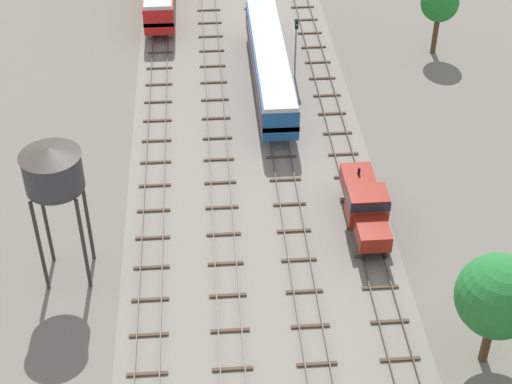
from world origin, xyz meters
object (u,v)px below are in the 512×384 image
shunter_loco_centre_nearest (365,204)px  water_tower (53,171)px  diesel_railcar_centre_left_near (270,63)px  signal_post_nearest (296,41)px

shunter_loco_centre_nearest → water_tower: water_tower is taller
diesel_railcar_centre_left_near → water_tower: water_tower is taller
water_tower → signal_post_nearest: (17.56, 24.48, -4.67)m
shunter_loco_centre_nearest → water_tower: bearing=-170.8°
water_tower → shunter_loco_centre_nearest: bearing=9.2°
shunter_loco_centre_nearest → water_tower: 21.25m
water_tower → signal_post_nearest: size_ratio=1.71×
diesel_railcar_centre_left_near → water_tower: 27.85m
shunter_loco_centre_nearest → diesel_railcar_centre_left_near: (-4.93, 19.45, 0.59)m
signal_post_nearest → water_tower: bearing=-125.7°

